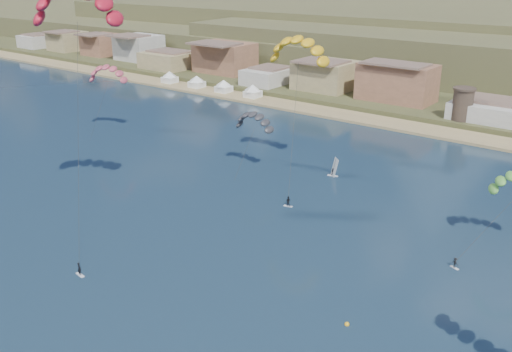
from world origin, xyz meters
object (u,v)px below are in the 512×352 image
(windsurfer, at_px, (334,170))
(watchtower, at_px, (463,104))
(kitesurfer_yellow, at_px, (299,46))
(buoy, at_px, (347,324))

(windsurfer, bearing_deg, watchtower, 80.91)
(watchtower, xyz_separation_m, kitesurfer_yellow, (-15.59, -54.62, 19.63))
(watchtower, distance_m, windsurfer, 52.56)
(watchtower, bearing_deg, kitesurfer_yellow, -105.93)
(kitesurfer_yellow, bearing_deg, windsurfer, 22.09)
(watchtower, height_order, windsurfer, watchtower)
(watchtower, height_order, buoy, watchtower)
(buoy, bearing_deg, kitesurfer_yellow, 130.54)
(watchtower, xyz_separation_m, windsurfer, (-8.26, -51.65, -5.15))
(kitesurfer_yellow, height_order, buoy, kitesurfer_yellow)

